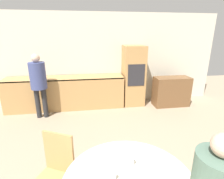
% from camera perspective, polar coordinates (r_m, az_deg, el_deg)
% --- Properties ---
extents(wall_back, '(6.97, 0.05, 2.60)m').
position_cam_1_polar(wall_back, '(5.19, -3.47, 9.72)').
color(wall_back, beige).
rests_on(wall_back, ground_plane).
extents(kitchen_counter, '(3.19, 0.60, 0.89)m').
position_cam_1_polar(kitchen_counter, '(5.06, -14.73, -0.85)').
color(kitchen_counter, tan).
rests_on(kitchen_counter, ground_plane).
extents(oven_unit, '(0.59, 0.59, 1.71)m').
position_cam_1_polar(oven_unit, '(5.11, 6.98, 4.43)').
color(oven_unit, tan).
rests_on(oven_unit, ground_plane).
extents(sideboard, '(1.01, 0.45, 0.85)m').
position_cam_1_polar(sideboard, '(5.35, 18.76, -0.61)').
color(sideboard, brown).
rests_on(sideboard, ground_plane).
extents(chair_far_left, '(0.54, 0.54, 0.97)m').
position_cam_1_polar(chair_far_left, '(2.28, -17.90, -23.77)').
color(chair_far_left, tan).
rests_on(chair_far_left, ground_plane).
extents(person_standing, '(0.37, 0.37, 1.59)m').
position_cam_1_polar(person_standing, '(4.52, -22.93, 2.93)').
color(person_standing, '#262628').
rests_on(person_standing, ground_plane).
extents(cup, '(0.08, 0.08, 0.08)m').
position_cam_1_polar(cup, '(1.90, 5.91, -22.35)').
color(cup, silver).
rests_on(cup, dining_table).
extents(salt_shaker, '(0.03, 0.03, 0.09)m').
position_cam_1_polar(salt_shaker, '(1.74, 0.76, -26.55)').
color(salt_shaker, white).
rests_on(salt_shaker, dining_table).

